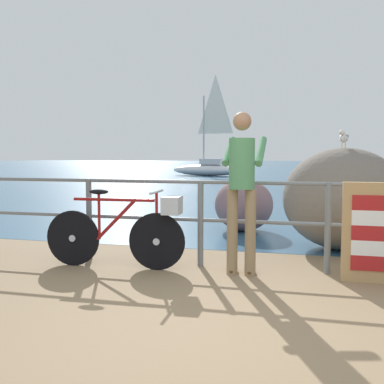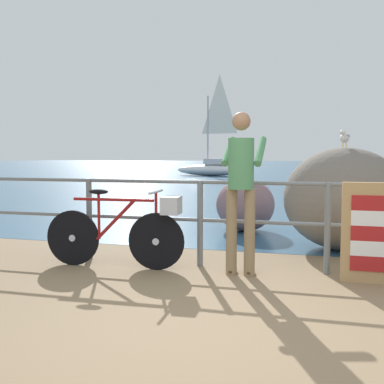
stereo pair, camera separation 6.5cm
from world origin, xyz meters
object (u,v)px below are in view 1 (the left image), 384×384
object	(u,v)px
person_at_railing	(242,185)
breakwater_boulder_left	(244,205)
bicycle	(126,229)
sailboat	(208,164)
seagull	(344,137)
breakwater_boulder_main	(343,199)

from	to	relation	value
person_at_railing	breakwater_boulder_left	bearing A→B (deg)	7.78
bicycle	sailboat	size ratio (longest dim) A/B	0.28
breakwater_boulder_left	seagull	world-z (taller)	seagull
breakwater_boulder_main	seagull	size ratio (longest dim) A/B	4.86
bicycle	breakwater_boulder_main	bearing A→B (deg)	33.20
person_at_railing	seagull	bearing A→B (deg)	-34.97
bicycle	breakwater_boulder_main	size ratio (longest dim) A/B	1.02
person_at_railing	sailboat	xyz separation A→B (m)	(-5.71, 23.20, -0.28)
person_at_railing	sailboat	world-z (taller)	sailboat
breakwater_boulder_main	seagull	world-z (taller)	seagull
person_at_railing	breakwater_boulder_left	xyz separation A→B (m)	(-0.42, 2.96, -0.54)
breakwater_boulder_left	seagull	size ratio (longest dim) A/B	2.95
breakwater_boulder_left	bicycle	bearing A→B (deg)	-106.88
person_at_railing	seagull	size ratio (longest dim) A/B	5.20
breakwater_boulder_main	breakwater_boulder_left	size ratio (longest dim) A/B	1.65
breakwater_boulder_left	sailboat	world-z (taller)	sailboat
bicycle	seagull	distance (m)	3.20
person_at_railing	breakwater_boulder_main	bearing A→B (deg)	-33.88
person_at_railing	breakwater_boulder_main	size ratio (longest dim) A/B	1.07
bicycle	seagull	size ratio (longest dim) A/B	4.97
seagull	breakwater_boulder_left	bearing A→B (deg)	-115.22
person_at_railing	sailboat	distance (m)	23.89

